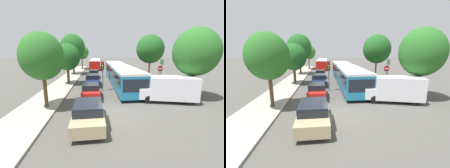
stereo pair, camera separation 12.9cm
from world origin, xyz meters
The scene contains 18 objects.
ground_plane centered at (0.00, 0.00, 0.00)m, with size 200.00×200.00×0.00m, color #4F4C47.
kerb_strip_left centered at (-6.13, 14.96, 0.07)m, with size 3.20×39.92×0.14m, color #9E998E.
articulated_bus centered at (1.85, 10.92, 1.51)m, with size 3.03×17.70×2.62m.
city_bus_rear centered at (-1.94, 29.92, 1.40)m, with size 2.68×11.27×2.42m.
queued_car_tan centered at (-1.85, -1.40, 0.76)m, with size 1.99×4.38×1.50m.
queued_car_red centered at (-1.97, 4.43, 0.71)m, with size 1.87×4.11×1.41m.
queued_car_navy centered at (-2.00, 9.88, 0.76)m, with size 2.00×4.41×1.51m.
queued_car_black centered at (-2.00, 15.91, 0.68)m, with size 1.79×3.93×1.34m.
white_van centered at (5.22, 2.47, 1.24)m, with size 5.32×3.06×2.31m.
traffic_light centered at (-0.71, 6.87, 2.50)m, with size 0.34×0.37×3.40m.
no_entry_sign centered at (6.30, 7.33, 1.88)m, with size 0.70×0.08×2.82m.
direction_sign_post centered at (7.26, 9.16, 2.55)m, with size 0.20×1.40×3.60m.
tree_left_near centered at (-5.40, 1.79, 4.06)m, with size 3.26×3.26×5.98m.
tree_left_mid centered at (-5.35, 10.74, 3.75)m, with size 3.46×3.46×5.57m.
tree_left_far centered at (-6.02, 19.88, 5.17)m, with size 4.70×4.70×7.75m.
tree_left_distant centered at (-5.23, 28.49, 4.22)m, with size 3.50×3.50×5.92m.
tree_right_near centered at (7.84, 3.36, 4.34)m, with size 4.16×4.16×6.70m.
tree_right_mid centered at (7.66, 15.48, 4.76)m, with size 4.73×4.73×7.30m.
Camera 2 is at (-1.06, -10.20, 4.55)m, focal length 24.00 mm.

